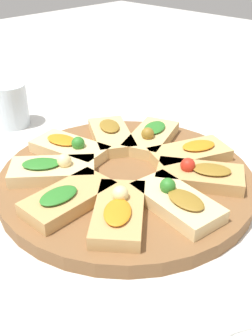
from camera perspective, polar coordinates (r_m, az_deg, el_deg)
name	(u,v)px	position (r m, az deg, el deg)	size (l,w,h in m)	color
ground_plane	(126,185)	(0.68, 0.00, -2.54)	(3.00, 3.00, 0.00)	silver
serving_board	(126,179)	(0.68, 0.00, -1.67)	(0.43, 0.43, 0.02)	brown
focaccia_slice_0	(200,175)	(0.65, 10.67, -0.99)	(0.13, 0.16, 0.04)	tan
focaccia_slice_1	(190,154)	(0.71, 9.30, 2.06)	(0.16, 0.12, 0.03)	tan
focaccia_slice_2	(151,137)	(0.76, 3.69, 4.54)	(0.16, 0.11, 0.04)	#DBB775
focaccia_slice_3	(111,135)	(0.77, -2.16, 4.75)	(0.13, 0.16, 0.03)	#DBB775
focaccia_slice_4	(70,148)	(0.73, -8.18, 2.88)	(0.09, 0.15, 0.04)	#E5C689
focaccia_slice_5	(52,170)	(0.67, -10.64, -0.23)	(0.15, 0.14, 0.04)	#E5C689
focaccia_slice_6	(69,199)	(0.59, -8.25, -4.48)	(0.14, 0.07, 0.03)	tan
focaccia_slice_7	(119,211)	(0.56, -1.05, -6.32)	(0.15, 0.14, 0.04)	tan
focaccia_slice_8	(177,201)	(0.59, 7.38, -4.78)	(0.09, 0.15, 0.04)	#E5C689
water_glass	(9,106)	(0.92, -16.68, 8.66)	(0.08, 0.08, 0.10)	silver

